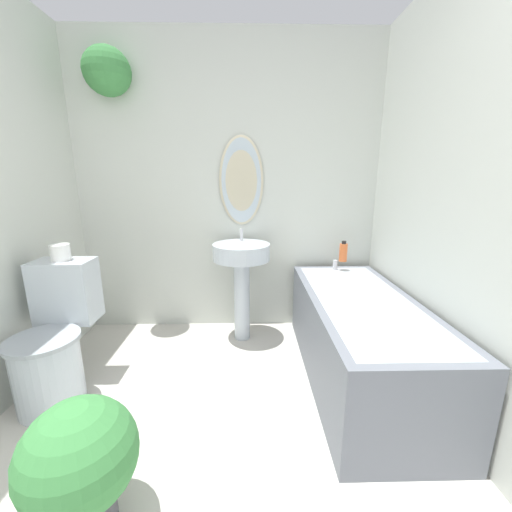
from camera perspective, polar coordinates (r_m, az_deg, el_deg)
name	(u,v)px	position (r m, az deg, el deg)	size (l,w,h in m)	color
wall_back	(218,179)	(2.67, -6.86, 13.65)	(2.58, 0.34, 2.40)	silver
wall_right	(483,199)	(1.82, 35.92, 8.44)	(0.06, 2.50, 2.40)	silver
toilet	(55,341)	(2.26, -32.71, -12.94)	(0.38, 0.58, 0.80)	silver
pedestal_sink	(242,267)	(2.48, -2.65, -1.96)	(0.45, 0.45, 0.90)	silver
bathtub	(359,337)	(2.21, 18.24, -13.75)	(0.65, 1.52, 0.63)	slate
shampoo_bottle	(343,252)	(2.65, 15.58, 0.69)	(0.06, 0.06, 0.17)	#DB6633
potted_plant	(80,461)	(1.48, -29.30, -29.72)	(0.40, 0.40, 0.54)	#47474C
toilet_paper_roll	(60,252)	(2.25, -32.01, 0.55)	(0.11, 0.11, 0.10)	white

